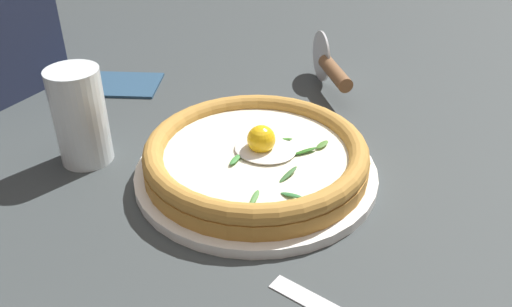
{
  "coord_description": "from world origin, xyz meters",
  "views": [
    {
      "loc": [
        -0.25,
        0.46,
        0.36
      ],
      "look_at": [
        -0.04,
        -0.02,
        0.03
      ],
      "focal_mm": 37.12,
      "sensor_mm": 36.0,
      "label": 1
    }
  ],
  "objects_px": {
    "drinking_glass": "(81,123)",
    "folded_napkin": "(115,83)",
    "pizza": "(256,155)",
    "pizza_cutter": "(331,68)"
  },
  "relations": [
    {
      "from": "pizza_cutter",
      "to": "pizza",
      "type": "bearing_deg",
      "value": 87.76
    },
    {
      "from": "drinking_glass",
      "to": "folded_napkin",
      "type": "distance_m",
      "value": 0.22
    },
    {
      "from": "drinking_glass",
      "to": "folded_napkin",
      "type": "xyz_separation_m",
      "value": [
        0.1,
        -0.19,
        -0.05
      ]
    },
    {
      "from": "pizza",
      "to": "folded_napkin",
      "type": "xyz_separation_m",
      "value": [
        0.31,
        -0.14,
        -0.03
      ]
    },
    {
      "from": "pizza",
      "to": "folded_napkin",
      "type": "relative_size",
      "value": 1.87
    },
    {
      "from": "pizza_cutter",
      "to": "folded_napkin",
      "type": "xyz_separation_m",
      "value": [
        0.32,
        0.12,
        -0.04
      ]
    },
    {
      "from": "pizza",
      "to": "folded_napkin",
      "type": "height_order",
      "value": "pizza"
    },
    {
      "from": "folded_napkin",
      "to": "drinking_glass",
      "type": "bearing_deg",
      "value": 117.65
    },
    {
      "from": "drinking_glass",
      "to": "pizza",
      "type": "bearing_deg",
      "value": -166.57
    },
    {
      "from": "pizza_cutter",
      "to": "drinking_glass",
      "type": "relative_size",
      "value": 1.1
    }
  ]
}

